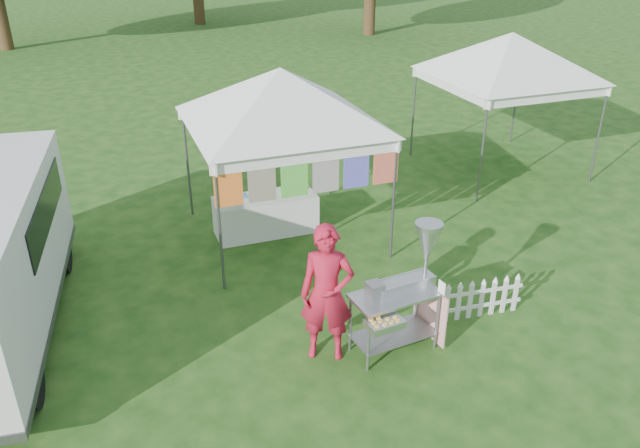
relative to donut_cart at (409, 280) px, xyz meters
name	(u,v)px	position (x,y,z in m)	size (l,w,h in m)	color
ground	(363,347)	(-0.54, 0.15, -1.03)	(120.00, 120.00, 0.00)	#183F12
canopy_main	(280,68)	(-0.54, 3.64, 1.96)	(4.24, 4.24, 3.45)	#59595E
canopy_right	(513,33)	(4.96, 5.15, 1.96)	(4.24, 4.24, 3.45)	#59595E
donut_cart	(409,280)	(0.00, 0.00, 0.00)	(1.25, 0.98, 1.75)	gray
vendor	(327,294)	(-1.04, 0.20, -0.09)	(0.68, 0.45, 1.87)	#A9142C
picket_fence	(482,299)	(1.33, 0.23, -0.74)	(1.26, 0.14, 0.56)	silver
display_table	(266,215)	(-0.82, 3.85, -0.68)	(1.80, 0.70, 0.70)	white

